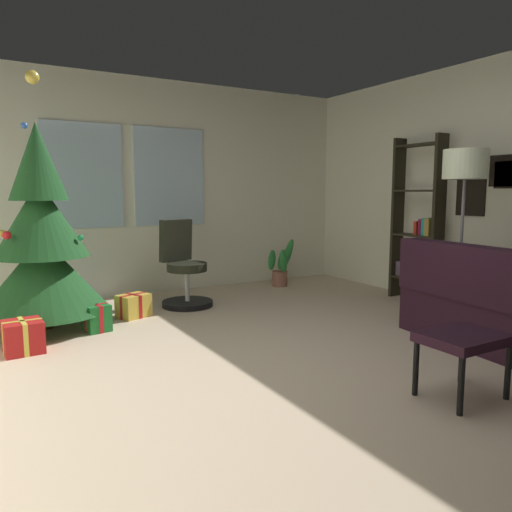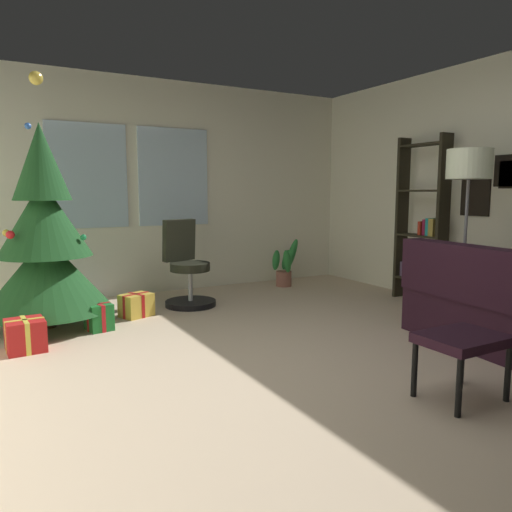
{
  "view_description": "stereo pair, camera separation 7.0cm",
  "coord_description": "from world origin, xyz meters",
  "px_view_note": "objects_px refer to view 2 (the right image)",
  "views": [
    {
      "loc": [
        -2.05,
        -2.82,
        1.26
      ],
      "look_at": [
        -0.21,
        0.34,
        0.78
      ],
      "focal_mm": 34.41,
      "sensor_mm": 36.0,
      "label": 1
    },
    {
      "loc": [
        -1.99,
        -2.86,
        1.26
      ],
      "look_at": [
        -0.21,
        0.34,
        0.78
      ],
      "focal_mm": 34.41,
      "sensor_mm": 36.0,
      "label": 2
    }
  ],
  "objects_px": {
    "office_chair": "(187,273)",
    "bookshelf": "(422,231)",
    "gift_box_gold": "(136,305)",
    "gift_box_green": "(99,317)",
    "floor_lamp": "(469,173)",
    "footstool": "(462,344)",
    "gift_box_red": "(25,335)",
    "gift_box_blue": "(78,299)",
    "holiday_tree": "(45,245)",
    "potted_plant": "(285,266)"
  },
  "relations": [
    {
      "from": "gift_box_gold",
      "to": "potted_plant",
      "type": "distance_m",
      "value": 2.3
    },
    {
      "from": "gift_box_red",
      "to": "floor_lamp",
      "type": "bearing_deg",
      "value": -15.79
    },
    {
      "from": "footstool",
      "to": "floor_lamp",
      "type": "height_order",
      "value": "floor_lamp"
    },
    {
      "from": "footstool",
      "to": "gift_box_gold",
      "type": "relative_size",
      "value": 1.38
    },
    {
      "from": "gift_box_green",
      "to": "gift_box_blue",
      "type": "bearing_deg",
      "value": 91.48
    },
    {
      "from": "holiday_tree",
      "to": "gift_box_gold",
      "type": "xyz_separation_m",
      "value": [
        0.82,
        -0.0,
        -0.66
      ]
    },
    {
      "from": "holiday_tree",
      "to": "gift_box_gold",
      "type": "distance_m",
      "value": 1.06
    },
    {
      "from": "bookshelf",
      "to": "potted_plant",
      "type": "distance_m",
      "value": 1.86
    },
    {
      "from": "gift_box_green",
      "to": "floor_lamp",
      "type": "height_order",
      "value": "floor_lamp"
    },
    {
      "from": "office_chair",
      "to": "gift_box_blue",
      "type": "bearing_deg",
      "value": 157.8
    },
    {
      "from": "gift_box_blue",
      "to": "potted_plant",
      "type": "xyz_separation_m",
      "value": [
        2.67,
        -0.02,
        0.16
      ]
    },
    {
      "from": "gift_box_blue",
      "to": "floor_lamp",
      "type": "height_order",
      "value": "floor_lamp"
    },
    {
      "from": "holiday_tree",
      "to": "gift_box_blue",
      "type": "relative_size",
      "value": 5.91
    },
    {
      "from": "holiday_tree",
      "to": "floor_lamp",
      "type": "relative_size",
      "value": 1.39
    },
    {
      "from": "gift_box_gold",
      "to": "gift_box_blue",
      "type": "distance_m",
      "value": 0.81
    },
    {
      "from": "holiday_tree",
      "to": "bookshelf",
      "type": "bearing_deg",
      "value": -13.11
    },
    {
      "from": "gift_box_green",
      "to": "potted_plant",
      "type": "distance_m",
      "value": 2.82
    },
    {
      "from": "gift_box_green",
      "to": "potted_plant",
      "type": "bearing_deg",
      "value": 20.14
    },
    {
      "from": "bookshelf",
      "to": "potted_plant",
      "type": "bearing_deg",
      "value": 119.12
    },
    {
      "from": "holiday_tree",
      "to": "potted_plant",
      "type": "relative_size",
      "value": 3.56
    },
    {
      "from": "office_chair",
      "to": "bookshelf",
      "type": "xyz_separation_m",
      "value": [
        2.43,
        -1.12,
        0.45
      ]
    },
    {
      "from": "gift_box_gold",
      "to": "potted_plant",
      "type": "xyz_separation_m",
      "value": [
        2.2,
        0.65,
        0.15
      ]
    },
    {
      "from": "office_chair",
      "to": "bookshelf",
      "type": "distance_m",
      "value": 2.71
    },
    {
      "from": "gift_box_red",
      "to": "gift_box_gold",
      "type": "relative_size",
      "value": 0.86
    },
    {
      "from": "footstool",
      "to": "gift_box_gold",
      "type": "height_order",
      "value": "footstool"
    },
    {
      "from": "gift_box_green",
      "to": "bookshelf",
      "type": "height_order",
      "value": "bookshelf"
    },
    {
      "from": "bookshelf",
      "to": "potted_plant",
      "type": "xyz_separation_m",
      "value": [
        -0.86,
        1.55,
        -0.55
      ]
    },
    {
      "from": "gift_box_red",
      "to": "bookshelf",
      "type": "bearing_deg",
      "value": -3.5
    },
    {
      "from": "floor_lamp",
      "to": "gift_box_green",
      "type": "bearing_deg",
      "value": 156.14
    },
    {
      "from": "floor_lamp",
      "to": "potted_plant",
      "type": "height_order",
      "value": "floor_lamp"
    },
    {
      "from": "holiday_tree",
      "to": "gift_box_green",
      "type": "height_order",
      "value": "holiday_tree"
    },
    {
      "from": "gift_box_red",
      "to": "floor_lamp",
      "type": "xyz_separation_m",
      "value": [
        3.81,
        -1.08,
        1.31
      ]
    },
    {
      "from": "gift_box_red",
      "to": "bookshelf",
      "type": "xyz_separation_m",
      "value": [
        4.14,
        -0.25,
        0.69
      ]
    },
    {
      "from": "gift_box_blue",
      "to": "bookshelf",
      "type": "height_order",
      "value": "bookshelf"
    },
    {
      "from": "gift_box_blue",
      "to": "office_chair",
      "type": "distance_m",
      "value": 1.22
    },
    {
      "from": "office_chair",
      "to": "footstool",
      "type": "bearing_deg",
      "value": -80.28
    },
    {
      "from": "gift_box_red",
      "to": "gift_box_green",
      "type": "relative_size",
      "value": 1.19
    },
    {
      "from": "potted_plant",
      "to": "holiday_tree",
      "type": "bearing_deg",
      "value": -168.03
    },
    {
      "from": "gift_box_green",
      "to": "office_chair",
      "type": "relative_size",
      "value": 0.27
    },
    {
      "from": "gift_box_blue",
      "to": "potted_plant",
      "type": "bearing_deg",
      "value": -0.49
    },
    {
      "from": "bookshelf",
      "to": "floor_lamp",
      "type": "xyz_separation_m",
      "value": [
        -0.32,
        -0.83,
        0.62
      ]
    },
    {
      "from": "gift_box_red",
      "to": "gift_box_gold",
      "type": "height_order",
      "value": "gift_box_red"
    },
    {
      "from": "gift_box_gold",
      "to": "office_chair",
      "type": "relative_size",
      "value": 0.38
    },
    {
      "from": "office_chair",
      "to": "floor_lamp",
      "type": "relative_size",
      "value": 0.58
    },
    {
      "from": "gift_box_green",
      "to": "gift_box_blue",
      "type": "xyz_separation_m",
      "value": [
        -0.03,
        0.99,
        -0.02
      ]
    },
    {
      "from": "office_chair",
      "to": "holiday_tree",
      "type": "bearing_deg",
      "value": -171.61
    },
    {
      "from": "gift_box_green",
      "to": "gift_box_blue",
      "type": "relative_size",
      "value": 0.67
    },
    {
      "from": "bookshelf",
      "to": "gift_box_red",
      "type": "bearing_deg",
      "value": 176.5
    },
    {
      "from": "gift_box_gold",
      "to": "bookshelf",
      "type": "bearing_deg",
      "value": -16.38
    },
    {
      "from": "gift_box_red",
      "to": "gift_box_green",
      "type": "xyz_separation_m",
      "value": [
        0.64,
        0.33,
        -0.0
      ]
    }
  ]
}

